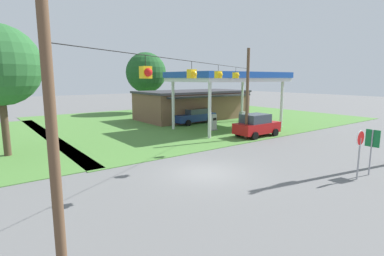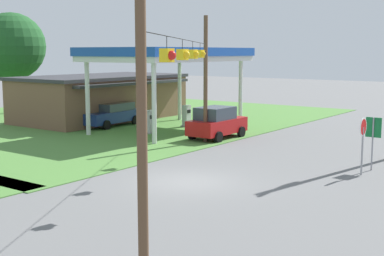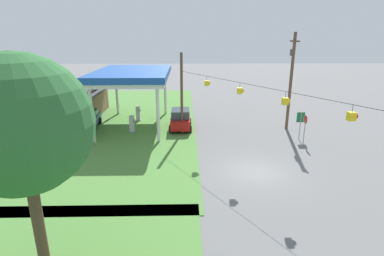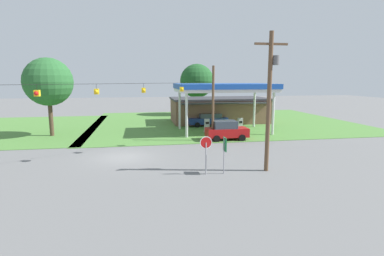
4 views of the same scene
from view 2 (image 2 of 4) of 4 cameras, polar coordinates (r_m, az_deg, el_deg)
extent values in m
plane|color=slate|center=(22.10, -0.41, -5.75)|extent=(160.00, 160.00, 0.00)
cube|color=#4C7F38|center=(43.24, -9.13, 1.01)|extent=(36.00, 28.00, 0.04)
cube|color=silver|center=(36.05, -2.52, 7.41)|extent=(10.78, 6.72, 0.35)
cube|color=#19479E|center=(36.04, -2.52, 8.12)|extent=(10.98, 6.92, 0.55)
cylinder|color=silver|center=(30.73, -4.06, 2.58)|extent=(0.28, 0.28, 4.68)
cylinder|color=silver|center=(38.52, 5.20, 3.68)|extent=(0.28, 0.28, 4.68)
cylinder|color=silver|center=(34.54, -11.08, 3.06)|extent=(0.28, 0.28, 4.68)
cylinder|color=silver|center=(41.62, -1.33, 4.04)|extent=(0.28, 0.28, 4.68)
cube|color=brown|center=(42.75, -9.62, 3.07)|extent=(13.14, 6.76, 3.24)
cube|color=#333338|center=(42.63, -9.68, 5.40)|extent=(13.44, 7.06, 0.24)
cube|color=#333338|center=(40.06, -5.93, 4.77)|extent=(11.83, 0.70, 0.20)
cube|color=gray|center=(34.90, -4.52, -0.53)|extent=(0.71, 0.56, 0.12)
cube|color=silver|center=(34.79, -4.53, 0.74)|extent=(0.55, 0.40, 1.44)
cube|color=black|center=(34.62, -4.27, 1.19)|extent=(0.39, 0.03, 0.24)
cube|color=gray|center=(37.99, -0.59, 0.20)|extent=(0.71, 0.56, 0.12)
cube|color=silver|center=(37.89, -0.59, 1.37)|extent=(0.55, 0.40, 1.44)
cube|color=black|center=(37.73, -0.33, 1.78)|extent=(0.39, 0.03, 0.24)
cube|color=#AD1414|center=(32.87, 2.71, 0.21)|extent=(4.20, 1.86, 0.88)
cube|color=#333D47|center=(32.56, 2.48, 1.59)|extent=(2.31, 1.71, 0.75)
cylinder|color=black|center=(34.52, 2.58, -0.14)|extent=(0.68, 0.22, 0.68)
cylinder|color=black|center=(33.53, 5.28, -0.41)|extent=(0.68, 0.22, 0.68)
cylinder|color=black|center=(32.41, 0.05, -0.68)|extent=(0.68, 0.22, 0.68)
cylinder|color=black|center=(31.35, 2.84, -0.99)|extent=(0.68, 0.22, 0.68)
cube|color=navy|center=(38.69, -8.64, 1.25)|extent=(5.31, 2.26, 0.77)
cube|color=#333D47|center=(38.85, -8.37, 2.27)|extent=(2.97, 1.92, 0.56)
cylinder|color=black|center=(36.92, -9.11, 0.30)|extent=(0.70, 0.27, 0.68)
cylinder|color=black|center=(38.17, -11.27, 0.50)|extent=(0.70, 0.27, 0.68)
cylinder|color=black|center=(39.38, -6.07, 0.85)|extent=(0.70, 0.27, 0.68)
cylinder|color=black|center=(40.56, -8.19, 1.02)|extent=(0.70, 0.27, 0.68)
cylinder|color=#99999E|center=(24.25, 17.69, -2.36)|extent=(0.08, 0.08, 2.10)
cylinder|color=white|center=(24.09, 17.80, 0.10)|extent=(0.80, 0.03, 0.80)
cylinder|color=red|center=(24.09, 17.80, 0.10)|extent=(0.70, 0.03, 0.70)
cylinder|color=gray|center=(25.31, 18.69, -1.63)|extent=(0.07, 0.07, 2.40)
cube|color=#146B33|center=(25.25, 18.80, 0.06)|extent=(0.04, 0.70, 0.90)
cylinder|color=brown|center=(11.85, -5.37, 0.26)|extent=(0.24, 0.24, 7.38)
cylinder|color=brown|center=(31.27, 1.46, 5.17)|extent=(0.24, 0.24, 7.38)
cylinder|color=black|center=(21.46, -0.43, 9.33)|extent=(16.89, 10.02, 0.02)
cylinder|color=black|center=(15.61, -2.71, 9.13)|extent=(0.02, 0.02, 0.35)
cube|color=yellow|center=(15.61, -2.70, 7.76)|extent=(0.32, 0.32, 0.40)
sphere|color=red|center=(15.50, -2.21, 7.76)|extent=(0.28, 0.28, 0.28)
cylinder|color=black|center=(19.50, -1.04, 8.94)|extent=(0.02, 0.02, 0.35)
cube|color=yellow|center=(19.50, -1.03, 7.84)|extent=(0.32, 0.32, 0.40)
sphere|color=yellow|center=(19.40, -0.63, 7.84)|extent=(0.28, 0.28, 0.28)
cylinder|color=black|center=(23.41, 0.08, 8.81)|extent=(0.02, 0.02, 0.35)
cube|color=yellow|center=(23.40, 0.08, 7.89)|extent=(0.32, 0.32, 0.40)
sphere|color=yellow|center=(23.31, 0.42, 7.89)|extent=(0.28, 0.28, 0.28)
cylinder|color=black|center=(27.31, 0.87, 8.71)|extent=(0.02, 0.02, 0.35)
cube|color=yellow|center=(27.31, 0.87, 7.92)|extent=(0.32, 0.32, 0.40)
sphere|color=yellow|center=(27.22, 1.17, 7.92)|extent=(0.28, 0.28, 0.28)
cylinder|color=#4C3828|center=(48.92, -18.45, 3.54)|extent=(0.44, 0.44, 3.49)
sphere|color=#1E5123|center=(48.79, -18.66, 8.27)|extent=(5.73, 5.73, 5.73)
camera|label=1|loc=(7.46, 29.46, 4.94)|focal=28.00mm
camera|label=3|loc=(17.86, -58.86, 15.58)|focal=28.00mm
camera|label=4|loc=(21.49, 66.70, 5.37)|focal=28.00mm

